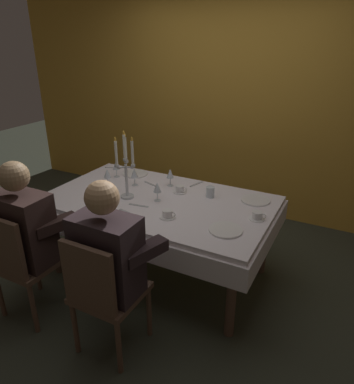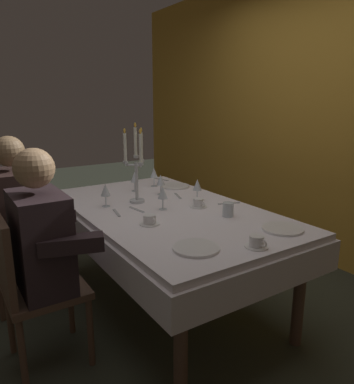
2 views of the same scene
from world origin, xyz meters
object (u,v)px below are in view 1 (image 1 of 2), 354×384
at_px(wine_glass_0, 134,174).
at_px(water_tumbler_0, 210,192).
at_px(wine_glass_5, 157,188).
at_px(dining_table, 159,211).
at_px(coffee_cup_0, 257,216).
at_px(coffee_cup_1, 168,214).
at_px(seated_diner_0, 23,228).
at_px(dinner_plate_0, 135,174).
at_px(dinner_plate_1, 255,200).
at_px(candelabra, 126,169).
at_px(dinner_plate_2, 226,230).
at_px(seated_diner_1, 107,255).
at_px(wine_glass_2, 170,174).
at_px(wine_glass_4, 107,195).
at_px(wine_glass_3, 107,174).
at_px(coffee_cup_2, 180,189).
at_px(wine_glass_1, 116,166).

bearing_deg(wine_glass_0, water_tumbler_0, 6.39).
bearing_deg(wine_glass_5, dining_table, 106.34).
relative_size(coffee_cup_0, coffee_cup_1, 1.00).
height_order(water_tumbler_0, seated_diner_0, seated_diner_0).
relative_size(dinner_plate_0, seated_diner_0, 0.20).
bearing_deg(dinner_plate_1, wine_glass_0, -170.63).
distance_m(candelabra, dinner_plate_2, 0.99).
bearing_deg(seated_diner_0, seated_diner_1, 0.00).
bearing_deg(candelabra, dining_table, 21.77).
bearing_deg(dinner_plate_1, candelabra, -156.02).
relative_size(wine_glass_2, coffee_cup_1, 1.24).
bearing_deg(dinner_plate_1, dinner_plate_0, 177.32).
height_order(candelabra, wine_glass_0, candelabra).
distance_m(wine_glass_5, seated_diner_0, 1.06).
relative_size(wine_glass_4, coffee_cup_1, 1.24).
xyz_separation_m(wine_glass_5, coffee_cup_1, (0.22, -0.23, -0.09)).
height_order(water_tumbler_0, seated_diner_1, seated_diner_1).
xyz_separation_m(candelabra, water_tumbler_0, (0.62, 0.34, -0.21)).
distance_m(wine_glass_3, wine_glass_5, 0.57).
relative_size(dinner_plate_1, coffee_cup_2, 1.83).
distance_m(dinner_plate_0, coffee_cup_1, 0.99).
xyz_separation_m(wine_glass_0, wine_glass_2, (0.30, 0.14, 0.00)).
bearing_deg(wine_glass_5, wine_glass_3, 172.89).
distance_m(wine_glass_0, coffee_cup_1, 0.73).
relative_size(dinner_plate_0, wine_glass_3, 1.52).
height_order(wine_glass_0, wine_glass_1, same).
distance_m(coffee_cup_0, coffee_cup_2, 0.77).
bearing_deg(wine_glass_3, dining_table, -3.82).
xyz_separation_m(dinner_plate_1, seated_diner_0, (-1.35, -1.23, -0.01)).
height_order(candelabra, coffee_cup_2, candelabra).
xyz_separation_m(wine_glass_0, coffee_cup_0, (1.19, -0.13, -0.09)).
xyz_separation_m(dining_table, dinner_plate_1, (0.74, 0.34, 0.13)).
relative_size(wine_glass_2, water_tumbler_0, 1.79).
bearing_deg(dinner_plate_2, coffee_cup_1, -178.45).
relative_size(dinner_plate_2, wine_glass_3, 1.47).
bearing_deg(seated_diner_0, water_tumbler_0, 48.87).
bearing_deg(wine_glass_3, candelabra, -23.81).
bearing_deg(wine_glass_2, wine_glass_4, -108.87).
relative_size(dinner_plate_0, dinner_plate_2, 1.03).
bearing_deg(water_tumbler_0, wine_glass_2, 171.74).
distance_m(dining_table, seated_diner_0, 1.08).
height_order(dining_table, dinner_plate_1, dinner_plate_1).
bearing_deg(wine_glass_0, coffee_cup_2, 6.24).
height_order(dinner_plate_2, coffee_cup_1, coffee_cup_1).
relative_size(coffee_cup_1, seated_diner_1, 0.11).
bearing_deg(coffee_cup_0, water_tumbler_0, 155.66).
height_order(wine_glass_1, coffee_cup_0, wine_glass_1).
bearing_deg(wine_glass_5, seated_diner_1, -81.36).
bearing_deg(wine_glass_4, coffee_cup_1, 8.27).
xyz_separation_m(dinner_plate_1, dinner_plate_2, (-0.04, -0.59, 0.00)).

